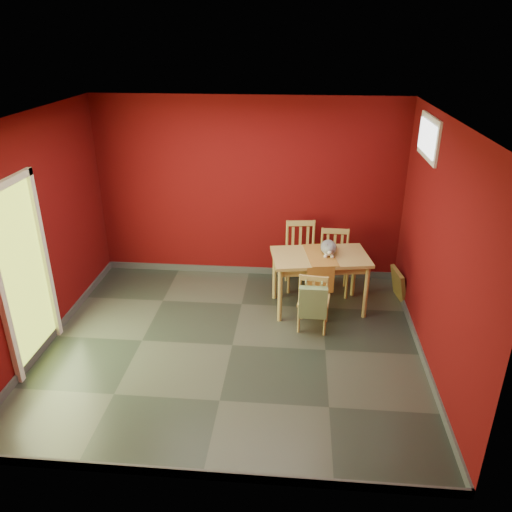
# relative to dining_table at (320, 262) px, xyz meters

# --- Properties ---
(ground) EXTENTS (4.50, 4.50, 0.00)m
(ground) POSITION_rel_dining_table_xyz_m (-1.05, -1.01, -0.69)
(ground) COLOR #2D342D
(ground) RESTS_ON ground
(room_shell) EXTENTS (4.50, 4.50, 4.50)m
(room_shell) POSITION_rel_dining_table_xyz_m (-1.05, -1.01, -0.64)
(room_shell) COLOR #54080A
(room_shell) RESTS_ON ground
(doorway) EXTENTS (0.06, 1.01, 2.13)m
(doorway) POSITION_rel_dining_table_xyz_m (-3.28, -1.41, 0.44)
(doorway) COLOR #B7D838
(doorway) RESTS_ON ground
(window) EXTENTS (0.05, 0.90, 0.50)m
(window) POSITION_rel_dining_table_xyz_m (1.17, -0.01, 1.66)
(window) COLOR white
(window) RESTS_ON room_shell
(outlet_plate) EXTENTS (0.08, 0.02, 0.12)m
(outlet_plate) POSITION_rel_dining_table_xyz_m (0.55, 0.97, -0.39)
(outlet_plate) COLOR silver
(outlet_plate) RESTS_ON room_shell
(dining_table) EXTENTS (1.36, 0.93, 0.79)m
(dining_table) POSITION_rel_dining_table_xyz_m (0.00, 0.00, 0.00)
(dining_table) COLOR tan
(dining_table) RESTS_ON ground
(table_runner) EXTENTS (0.47, 0.79, 0.37)m
(table_runner) POSITION_rel_dining_table_xyz_m (-0.00, -0.12, 0.04)
(table_runner) COLOR #A26A29
(table_runner) RESTS_ON dining_table
(chair_far_left) EXTENTS (0.51, 0.51, 0.98)m
(chair_far_left) POSITION_rel_dining_table_xyz_m (-0.25, 0.64, -0.19)
(chair_far_left) COLOR tan
(chair_far_left) RESTS_ON ground
(chair_far_right) EXTENTS (0.44, 0.44, 0.92)m
(chair_far_right) POSITION_rel_dining_table_xyz_m (0.23, 0.52, -0.22)
(chair_far_right) COLOR tan
(chair_far_right) RESTS_ON ground
(chair_near) EXTENTS (0.42, 0.42, 0.82)m
(chair_near) POSITION_rel_dining_table_xyz_m (-0.08, -0.55, -0.27)
(chair_near) COLOR tan
(chair_near) RESTS_ON ground
(tote_bag) EXTENTS (0.34, 0.20, 0.47)m
(tote_bag) POSITION_rel_dining_table_xyz_m (-0.09, -0.75, -0.19)
(tote_bag) COLOR #6E8B59
(tote_bag) RESTS_ON chair_near
(cat) EXTENTS (0.41, 0.50, 0.22)m
(cat) POSITION_rel_dining_table_xyz_m (0.11, 0.09, 0.21)
(cat) COLOR slate
(cat) RESTS_ON table_runner
(picture_frame) EXTENTS (0.21, 0.46, 0.45)m
(picture_frame) POSITION_rel_dining_table_xyz_m (1.14, 0.34, -0.47)
(picture_frame) COLOR brown
(picture_frame) RESTS_ON ground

